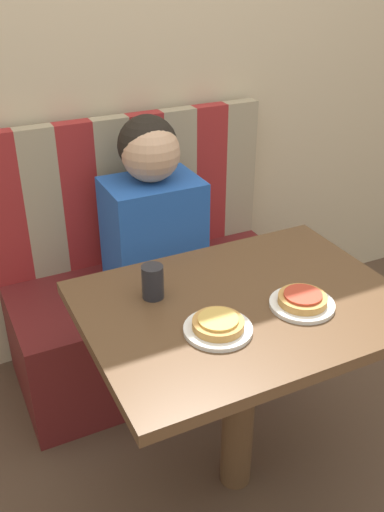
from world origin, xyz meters
name	(u,v)px	position (x,y,z in m)	size (l,w,h in m)	color
ground_plane	(235,477)	(0.00, 0.00, 0.00)	(12.00, 12.00, 0.00)	#4C3828
wall_back	(113,26)	(0.00, 0.97, 1.30)	(7.00, 0.05, 2.60)	#C6B28E
booth_seat	(157,323)	(0.00, 0.65, 0.21)	(1.11, 0.52, 0.42)	#5B1919
booth_backrest	(130,188)	(0.00, 0.88, 0.71)	(1.11, 0.06, 0.58)	maroon
dining_table	(242,333)	(0.00, 0.00, 0.60)	(0.87, 0.65, 0.70)	brown
person	(152,204)	(0.00, 0.66, 0.73)	(0.34, 0.26, 0.63)	#2356B2
plate_left	(218,329)	(-0.13, -0.09, 0.71)	(0.18, 0.18, 0.01)	white
plate_right	(302,304)	(0.13, -0.09, 0.71)	(0.18, 0.18, 0.01)	white
pizza_left	(218,323)	(-0.13, -0.09, 0.73)	(0.13, 0.13, 0.03)	#C68E47
pizza_right	(303,299)	(0.13, -0.09, 0.73)	(0.13, 0.13, 0.03)	#C68E47
drinking_cup	(153,282)	(-0.21, 0.13, 0.75)	(0.06, 0.06, 0.10)	#232328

